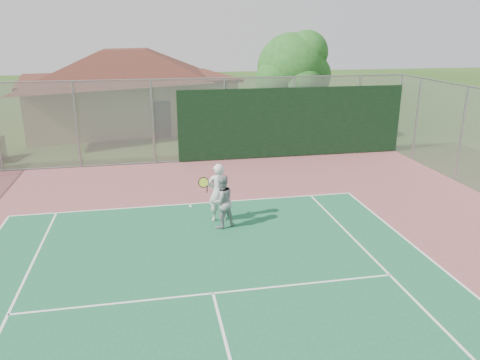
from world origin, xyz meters
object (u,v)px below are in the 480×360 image
Objects in this scene: tree at (294,71)px; clubhouse at (127,80)px; player_grey_back at (222,202)px; player_white_front at (218,193)px.

clubhouse is at bearing 142.46° from tree.
player_grey_back is (3.01, -15.59, -1.85)m from clubhouse.
tree is (7.97, -6.12, 0.92)m from clubhouse.
clubhouse is 8.49× the size of player_grey_back.
player_grey_back is at bearing 94.10° from player_white_front.
tree is at bearing -117.69° from player_white_front.
player_white_front is (2.98, -15.12, -1.74)m from clubhouse.
tree is 3.09× the size of player_white_front.
player_white_front is at bearing -88.69° from clubhouse.
player_white_front is (-4.99, -8.99, -2.66)m from tree.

